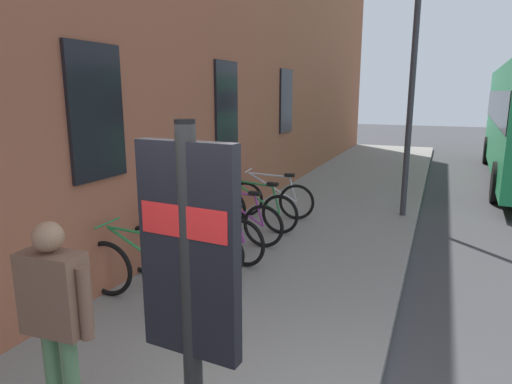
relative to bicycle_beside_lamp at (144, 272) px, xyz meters
The scene contains 12 objects.
ground 5.64m from the bicycle_beside_lamp, 43.61° to the right, with size 60.00×60.00×0.00m, color #38383A.
sidewalk_pavement 6.18m from the bicycle_beside_lamp, 10.48° to the right, with size 24.00×3.50×0.12m, color gray.
station_facade 8.00m from the bicycle_beside_lamp, ahead, with size 22.00×0.65×8.35m.
bicycle_beside_lamp is the anchor object (origin of this frame).
bicycle_by_door 0.83m from the bicycle_beside_lamp, ahead, with size 0.53×1.75×0.97m.
bicycle_under_window 1.62m from the bicycle_beside_lamp, ahead, with size 0.50×1.75×0.97m.
bicycle_leaning_wall 2.42m from the bicycle_beside_lamp, ahead, with size 0.48×1.77×0.97m.
bicycle_far_end 3.24m from the bicycle_beside_lamp, ahead, with size 0.48×1.77×0.97m.
bicycle_mid_rack 4.14m from the bicycle_beside_lamp, ahead, with size 0.48×1.76×0.97m.
transit_info_sign 3.40m from the bicycle_beside_lamp, 138.88° to the right, with size 0.13×0.55×2.40m.
pedestrian_crossing_street 2.21m from the bicycle_beside_lamp, 160.33° to the right, with size 0.27×0.63×1.65m.
street_lamp 6.66m from the bicycle_beside_lamp, 25.57° to the right, with size 0.28×0.28×5.75m.
Camera 1 is at (-2.29, -0.33, 2.65)m, focal length 31.68 mm.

